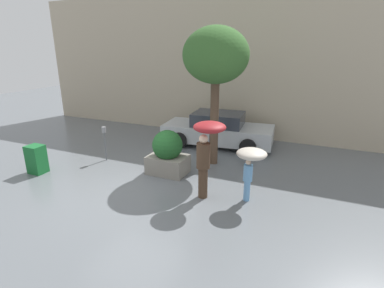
% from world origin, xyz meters
% --- Properties ---
extents(ground_plane, '(40.00, 40.00, 0.00)m').
position_xyz_m(ground_plane, '(0.00, 0.00, 0.00)').
color(ground_plane, slate).
extents(building_facade, '(18.00, 0.30, 6.00)m').
position_xyz_m(building_facade, '(0.00, 6.50, 3.00)').
color(building_facade, '#B7A88E').
rests_on(building_facade, ground).
extents(planter_box, '(1.21, 0.94, 1.40)m').
position_xyz_m(planter_box, '(0.35, 1.53, 0.66)').
color(planter_box, gray).
rests_on(planter_box, ground).
extents(person_adult, '(0.83, 0.83, 2.06)m').
position_xyz_m(person_adult, '(2.01, 0.55, 1.49)').
color(person_adult, '#473323').
rests_on(person_adult, ground).
extents(person_child, '(0.75, 0.75, 1.45)m').
position_xyz_m(person_child, '(3.12, 0.73, 1.17)').
color(person_child, '#669ED1').
rests_on(person_child, ground).
extents(parked_car_near, '(4.46, 2.22, 1.32)m').
position_xyz_m(parked_car_near, '(0.85, 4.88, 0.61)').
color(parked_car_near, '#B7BCC1').
rests_on(parked_car_near, ground).
extents(street_tree, '(2.07, 2.07, 4.45)m').
position_xyz_m(street_tree, '(1.38, 2.90, 3.51)').
color(street_tree, brown).
rests_on(street_tree, ground).
extents(parking_meter, '(0.14, 0.14, 1.21)m').
position_xyz_m(parking_meter, '(-2.18, 1.65, 0.87)').
color(parking_meter, '#595B60').
rests_on(parking_meter, ground).
extents(newspaper_box, '(0.50, 0.44, 0.90)m').
position_xyz_m(newspaper_box, '(-3.45, -0.10, 0.45)').
color(newspaper_box, '#19662D').
rests_on(newspaper_box, ground).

